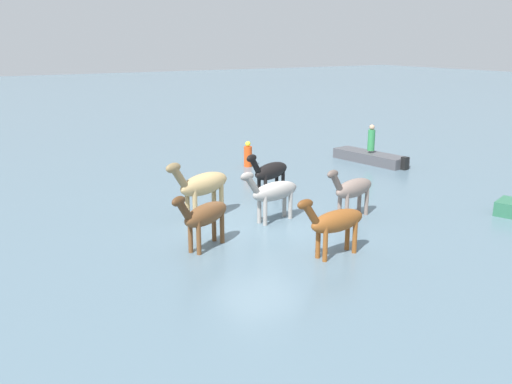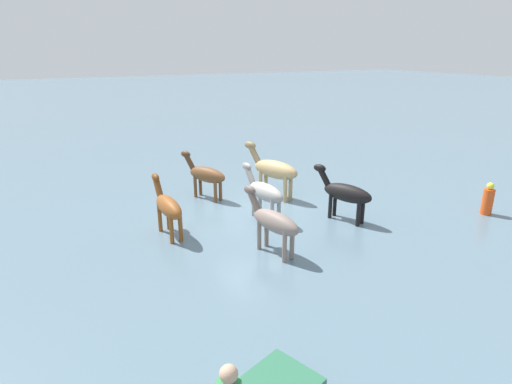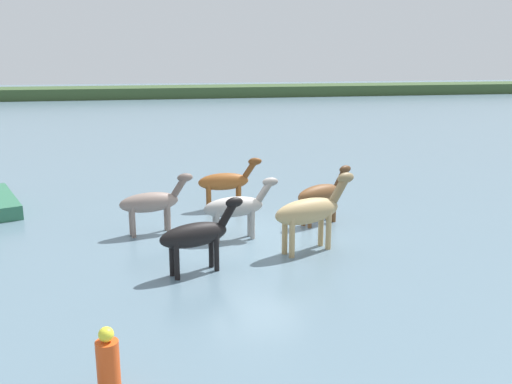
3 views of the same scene
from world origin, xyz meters
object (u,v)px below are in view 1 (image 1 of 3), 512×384
(horse_rear_stallion, at_px, (273,192))
(person_boatman_standing, at_px, (371,139))
(buoy_channel_marker, at_px, (248,155))
(horse_gray_outer, at_px, (335,222))
(horse_dun_straggler, at_px, (202,185))
(horse_lead, at_px, (270,172))
(horse_pinto_flank, at_px, (352,189))
(boat_motor_center, at_px, (370,159))
(horse_mid_herd, at_px, (204,215))

(horse_rear_stallion, bearing_deg, person_boatman_standing, -158.44)
(person_boatman_standing, xyz_separation_m, buoy_channel_marker, (5.25, -2.13, -0.60))
(horse_gray_outer, distance_m, horse_dun_straggler, 4.83)
(horse_rear_stallion, height_order, horse_lead, horse_lead)
(horse_lead, height_order, horse_pinto_flank, horse_lead)
(horse_dun_straggler, xyz_separation_m, person_boatman_standing, (-10.13, -3.58, 0.00))
(horse_gray_outer, xyz_separation_m, boat_motor_center, (-8.51, -8.12, -0.79))
(horse_pinto_flank, distance_m, buoy_channel_marker, 8.04)
(horse_gray_outer, xyz_separation_m, horse_mid_herd, (2.66, -2.20, -0.00))
(horse_dun_straggler, height_order, horse_mid_herd, horse_dun_straggler)
(horse_mid_herd, bearing_deg, horse_lead, -167.94)
(horse_rear_stallion, xyz_separation_m, horse_pinto_flank, (-2.33, 0.96, -0.00))
(horse_lead, bearing_deg, person_boatman_standing, 179.22)
(horse_rear_stallion, distance_m, horse_dun_straggler, 2.22)
(horse_gray_outer, bearing_deg, horse_mid_herd, -43.62)
(horse_rear_stallion, height_order, horse_dun_straggler, horse_dun_straggler)
(horse_lead, distance_m, horse_pinto_flank, 3.41)
(horse_pinto_flank, relative_size, buoy_channel_marker, 1.95)
(horse_mid_herd, bearing_deg, person_boatman_standing, -178.85)
(horse_pinto_flank, relative_size, person_boatman_standing, 1.87)
(horse_gray_outer, relative_size, person_boatman_standing, 1.85)
(boat_motor_center, bearing_deg, horse_lead, 101.16)
(horse_lead, height_order, boat_motor_center, horse_lead)
(horse_gray_outer, relative_size, boat_motor_center, 0.57)
(horse_gray_outer, bearing_deg, horse_rear_stallion, -96.72)
(horse_rear_stallion, bearing_deg, horse_pinto_flank, 148.83)
(horse_gray_outer, bearing_deg, horse_dun_straggler, -74.46)
(horse_mid_herd, relative_size, boat_motor_center, 0.54)
(horse_mid_herd, bearing_deg, boat_motor_center, -178.86)
(horse_mid_herd, bearing_deg, horse_pinto_flank, 153.90)
(horse_gray_outer, relative_size, horse_mid_herd, 1.05)
(boat_motor_center, height_order, buoy_channel_marker, buoy_channel_marker)
(horse_lead, xyz_separation_m, horse_pinto_flank, (-1.02, 3.25, -0.01))
(horse_gray_outer, relative_size, horse_lead, 1.00)
(horse_dun_straggler, bearing_deg, horse_mid_herd, 44.52)
(horse_rear_stallion, xyz_separation_m, buoy_channel_marker, (-3.11, -7.03, -0.44))
(horse_lead, bearing_deg, horse_dun_straggler, -3.57)
(horse_dun_straggler, height_order, horse_lead, horse_dun_straggler)
(horse_pinto_flank, bearing_deg, horse_dun_straggler, -42.49)
(horse_mid_herd, xyz_separation_m, person_boatman_standing, (-11.17, -5.93, 0.17))
(horse_rear_stallion, relative_size, person_boatman_standing, 1.87)
(horse_gray_outer, distance_m, horse_pinto_flank, 3.35)
(horse_dun_straggler, distance_m, buoy_channel_marker, 7.53)
(horse_rear_stallion, distance_m, horse_pinto_flank, 2.52)
(horse_mid_herd, relative_size, buoy_channel_marker, 1.85)
(horse_lead, relative_size, person_boatman_standing, 1.85)
(horse_gray_outer, bearing_deg, boat_motor_center, -140.47)
(horse_dun_straggler, distance_m, horse_mid_herd, 2.57)
(horse_dun_straggler, relative_size, horse_lead, 1.15)
(horse_gray_outer, height_order, boat_motor_center, horse_gray_outer)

